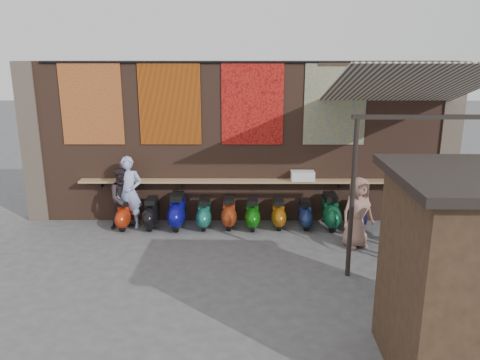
{
  "coord_description": "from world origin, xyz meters",
  "views": [
    {
      "loc": [
        0.05,
        -8.9,
        4.15
      ],
      "look_at": [
        0.01,
        1.2,
        1.43
      ],
      "focal_mm": 35.0,
      "sensor_mm": 36.0,
      "label": 1
    }
  ],
  "objects_px": {
    "scooter_stool_0": "(125,214)",
    "scooter_stool_9": "(358,214)",
    "scooter_stool_3": "(204,214)",
    "scooter_stool_4": "(229,213)",
    "scooter_stool_6": "(278,214)",
    "scooter_stool_5": "(252,214)",
    "scooter_stool_8": "(331,212)",
    "scooter_stool_2": "(177,211)",
    "shelf_box": "(303,176)",
    "shopper_tan": "(357,212)",
    "diner_left": "(129,193)",
    "scooter_stool_1": "(151,213)",
    "scooter_stool_7": "(305,214)",
    "shopper_navy": "(411,229)",
    "diner_right": "(124,198)"
  },
  "relations": [
    {
      "from": "scooter_stool_8",
      "to": "scooter_stool_9",
      "type": "height_order",
      "value": "scooter_stool_8"
    },
    {
      "from": "scooter_stool_3",
      "to": "scooter_stool_4",
      "type": "xyz_separation_m",
      "value": [
        0.61,
        0.05,
        0.02
      ]
    },
    {
      "from": "shopper_navy",
      "to": "shopper_tan",
      "type": "distance_m",
      "value": 1.26
    },
    {
      "from": "shelf_box",
      "to": "scooter_stool_0",
      "type": "bearing_deg",
      "value": -175.53
    },
    {
      "from": "shopper_tan",
      "to": "scooter_stool_8",
      "type": "bearing_deg",
      "value": 85.47
    },
    {
      "from": "scooter_stool_3",
      "to": "scooter_stool_7",
      "type": "height_order",
      "value": "scooter_stool_3"
    },
    {
      "from": "scooter_stool_0",
      "to": "scooter_stool_4",
      "type": "relative_size",
      "value": 0.95
    },
    {
      "from": "scooter_stool_2",
      "to": "shopper_tan",
      "type": "height_order",
      "value": "shopper_tan"
    },
    {
      "from": "scooter_stool_1",
      "to": "shopper_navy",
      "type": "height_order",
      "value": "shopper_navy"
    },
    {
      "from": "scooter_stool_0",
      "to": "scooter_stool_4",
      "type": "height_order",
      "value": "scooter_stool_4"
    },
    {
      "from": "scooter_stool_4",
      "to": "scooter_stool_7",
      "type": "distance_m",
      "value": 1.88
    },
    {
      "from": "scooter_stool_3",
      "to": "scooter_stool_8",
      "type": "xyz_separation_m",
      "value": [
        3.1,
        -0.02,
        0.06
      ]
    },
    {
      "from": "scooter_stool_1",
      "to": "scooter_stool_9",
      "type": "xyz_separation_m",
      "value": [
        5.09,
        0.04,
        -0.02
      ]
    },
    {
      "from": "scooter_stool_7",
      "to": "scooter_stool_8",
      "type": "relative_size",
      "value": 0.8
    },
    {
      "from": "scooter_stool_1",
      "to": "diner_left",
      "type": "height_order",
      "value": "diner_left"
    },
    {
      "from": "diner_right",
      "to": "diner_left",
      "type": "bearing_deg",
      "value": -25.03
    },
    {
      "from": "shelf_box",
      "to": "scooter_stool_1",
      "type": "xyz_separation_m",
      "value": [
        -3.73,
        -0.32,
        -0.88
      ]
    },
    {
      "from": "shelf_box",
      "to": "scooter_stool_2",
      "type": "bearing_deg",
      "value": -174.17
    },
    {
      "from": "scooter_stool_1",
      "to": "scooter_stool_6",
      "type": "height_order",
      "value": "scooter_stool_1"
    },
    {
      "from": "diner_left",
      "to": "shopper_navy",
      "type": "relative_size",
      "value": 1.19
    },
    {
      "from": "scooter_stool_1",
      "to": "scooter_stool_8",
      "type": "relative_size",
      "value": 0.87
    },
    {
      "from": "scooter_stool_2",
      "to": "scooter_stool_6",
      "type": "bearing_deg",
      "value": 1.1
    },
    {
      "from": "shelf_box",
      "to": "scooter_stool_7",
      "type": "bearing_deg",
      "value": -78.61
    },
    {
      "from": "scooter_stool_4",
      "to": "scooter_stool_8",
      "type": "bearing_deg",
      "value": -1.49
    },
    {
      "from": "scooter_stool_7",
      "to": "scooter_stool_9",
      "type": "height_order",
      "value": "scooter_stool_9"
    },
    {
      "from": "scooter_stool_3",
      "to": "scooter_stool_7",
      "type": "xyz_separation_m",
      "value": [
        2.49,
        0.03,
        -0.02
      ]
    },
    {
      "from": "scooter_stool_4",
      "to": "diner_right",
      "type": "xyz_separation_m",
      "value": [
        -2.58,
        -0.04,
        0.38
      ]
    },
    {
      "from": "scooter_stool_0",
      "to": "scooter_stool_9",
      "type": "height_order",
      "value": "scooter_stool_0"
    },
    {
      "from": "shopper_navy",
      "to": "shopper_tan",
      "type": "height_order",
      "value": "shopper_tan"
    },
    {
      "from": "diner_left",
      "to": "shopper_tan",
      "type": "height_order",
      "value": "diner_left"
    },
    {
      "from": "scooter_stool_5",
      "to": "shopper_navy",
      "type": "xyz_separation_m",
      "value": [
        3.15,
        -2.03,
        0.39
      ]
    },
    {
      "from": "scooter_stool_6",
      "to": "scooter_stool_9",
      "type": "height_order",
      "value": "scooter_stool_6"
    },
    {
      "from": "scooter_stool_0",
      "to": "scooter_stool_6",
      "type": "height_order",
      "value": "scooter_stool_0"
    },
    {
      "from": "shelf_box",
      "to": "scooter_stool_9",
      "type": "height_order",
      "value": "shelf_box"
    },
    {
      "from": "scooter_stool_6",
      "to": "diner_left",
      "type": "distance_m",
      "value": 3.69
    },
    {
      "from": "scooter_stool_1",
      "to": "scooter_stool_4",
      "type": "relative_size",
      "value": 0.98
    },
    {
      "from": "scooter_stool_7",
      "to": "diner_left",
      "type": "bearing_deg",
      "value": -179.71
    },
    {
      "from": "scooter_stool_4",
      "to": "scooter_stool_7",
      "type": "height_order",
      "value": "scooter_stool_4"
    },
    {
      "from": "shelf_box",
      "to": "shopper_tan",
      "type": "height_order",
      "value": "shopper_tan"
    },
    {
      "from": "shopper_tan",
      "to": "scooter_stool_3",
      "type": "bearing_deg",
      "value": 139.22
    },
    {
      "from": "scooter_stool_4",
      "to": "shopper_navy",
      "type": "bearing_deg",
      "value": -29.46
    },
    {
      "from": "scooter_stool_1",
      "to": "scooter_stool_4",
      "type": "distance_m",
      "value": 1.91
    },
    {
      "from": "scooter_stool_9",
      "to": "shopper_tan",
      "type": "distance_m",
      "value": 1.3
    },
    {
      "from": "scooter_stool_4",
      "to": "scooter_stool_7",
      "type": "relative_size",
      "value": 1.1
    },
    {
      "from": "scooter_stool_6",
      "to": "diner_right",
      "type": "xyz_separation_m",
      "value": [
        -3.79,
        -0.03,
        0.4
      ]
    },
    {
      "from": "scooter_stool_9",
      "to": "diner_left",
      "type": "height_order",
      "value": "diner_left"
    },
    {
      "from": "scooter_stool_0",
      "to": "scooter_stool_3",
      "type": "height_order",
      "value": "scooter_stool_3"
    },
    {
      "from": "scooter_stool_2",
      "to": "scooter_stool_5",
      "type": "distance_m",
      "value": 1.85
    },
    {
      "from": "scooter_stool_5",
      "to": "scooter_stool_9",
      "type": "xyz_separation_m",
      "value": [
        2.6,
        0.07,
        -0.02
      ]
    },
    {
      "from": "shopper_navy",
      "to": "scooter_stool_8",
      "type": "bearing_deg",
      "value": -83.21
    }
  ]
}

